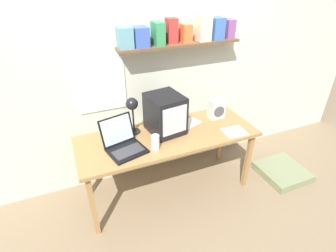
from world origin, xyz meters
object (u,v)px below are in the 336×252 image
object	(u,v)px
loose_paper_near_monitor	(234,132)
floor_cushion	(282,172)
crt_monitor	(165,114)
desk_lamp	(132,108)
open_notebook	(190,123)
corner_desk	(168,140)
laptop	(123,142)
space_heater	(216,108)
juice_glass	(155,143)

from	to	relation	value
loose_paper_near_monitor	floor_cushion	xyz separation A→B (m)	(0.70, -0.10, -0.66)
crt_monitor	desk_lamp	bearing A→B (deg)	164.91
crt_monitor	floor_cushion	distance (m)	1.61
open_notebook	corner_desk	bearing A→B (deg)	-157.69
corner_desk	open_notebook	xyz separation A→B (m)	(0.29, 0.12, 0.06)
crt_monitor	laptop	world-z (taller)	crt_monitor
crt_monitor	space_heater	distance (m)	0.61
space_heater	loose_paper_near_monitor	size ratio (longest dim) A/B	0.90
corner_desk	floor_cushion	distance (m)	1.48
loose_paper_near_monitor	open_notebook	world-z (taller)	same
laptop	space_heater	bearing A→B (deg)	-4.51
crt_monitor	loose_paper_near_monitor	distance (m)	0.70
corner_desk	loose_paper_near_monitor	world-z (taller)	loose_paper_near_monitor
juice_glass	open_notebook	distance (m)	0.56
crt_monitor	open_notebook	bearing A→B (deg)	-1.13
loose_paper_near_monitor	laptop	bearing A→B (deg)	171.78
juice_glass	open_notebook	bearing A→B (deg)	30.44
loose_paper_near_monitor	floor_cushion	world-z (taller)	loose_paper_near_monitor
laptop	floor_cushion	bearing A→B (deg)	-22.18
laptop	juice_glass	size ratio (longest dim) A/B	2.94
crt_monitor	space_heater	size ratio (longest dim) A/B	1.89
laptop	juice_glass	bearing A→B (deg)	-38.59
space_heater	floor_cushion	size ratio (longest dim) A/B	0.41
corner_desk	crt_monitor	size ratio (longest dim) A/B	4.47
laptop	desk_lamp	bearing A→B (deg)	33.57
desk_lamp	space_heater	size ratio (longest dim) A/B	1.92
corner_desk	space_heater	xyz separation A→B (m)	(0.61, 0.13, 0.16)
open_notebook	floor_cushion	xyz separation A→B (m)	(1.03, -0.42, -0.66)
crt_monitor	open_notebook	world-z (taller)	crt_monitor
desk_lamp	juice_glass	world-z (taller)	desk_lamp
desk_lamp	floor_cushion	world-z (taller)	desk_lamp
desk_lamp	loose_paper_near_monitor	world-z (taller)	desk_lamp
space_heater	open_notebook	bearing A→B (deg)	-176.27
crt_monitor	loose_paper_near_monitor	xyz separation A→B (m)	(0.62, -0.28, -0.19)
space_heater	floor_cushion	xyz separation A→B (m)	(0.71, -0.43, -0.76)
space_heater	laptop	bearing A→B (deg)	-169.31
desk_lamp	loose_paper_near_monitor	bearing A→B (deg)	-2.75
laptop	desk_lamp	distance (m)	0.31
laptop	corner_desk	bearing A→B (deg)	-8.53
open_notebook	desk_lamp	bearing A→B (deg)	179.88
crt_monitor	laptop	distance (m)	0.49
desk_lamp	loose_paper_near_monitor	size ratio (longest dim) A/B	1.72
space_heater	open_notebook	distance (m)	0.33
loose_paper_near_monitor	crt_monitor	bearing A→B (deg)	155.46
space_heater	open_notebook	size ratio (longest dim) A/B	0.78
laptop	loose_paper_near_monitor	xyz separation A→B (m)	(1.07, -0.15, -0.06)
juice_glass	desk_lamp	bearing A→B (deg)	111.40
floor_cushion	laptop	bearing A→B (deg)	171.78
corner_desk	open_notebook	distance (m)	0.32
space_heater	loose_paper_near_monitor	distance (m)	0.35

